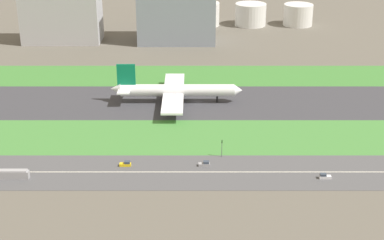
{
  "coord_description": "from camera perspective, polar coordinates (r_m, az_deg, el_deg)",
  "views": [
    {
      "loc": [
        -2.91,
        -266.44,
        104.36
      ],
      "look_at": [
        -4.02,
        -36.5,
        6.0
      ],
      "focal_mm": 53.87,
      "sensor_mm": 36.0,
      "label": 1
    }
  ],
  "objects": [
    {
      "name": "fuel_tank_west",
      "position": [
        436.19,
        1.38,
        10.45
      ],
      "size": [
        24.16,
        24.16,
        16.94
      ],
      "primitive_type": "cylinder",
      "color": "silver",
      "rests_on": "ground_plane"
    },
    {
      "name": "grass_median_south",
      "position": [
        248.42,
        0.92,
        -1.67
      ],
      "size": [
        280.0,
        36.0,
        0.1
      ],
      "primitive_type": "cube",
      "color": "#427F38",
      "rests_on": "ground_plane"
    },
    {
      "name": "car_0",
      "position": [
        225.26,
        -6.33,
        -4.33
      ],
      "size": [
        4.4,
        1.8,
        2.0
      ],
      "color": "yellow",
      "rests_on": "highway"
    },
    {
      "name": "ground_plane",
      "position": [
        286.17,
        0.84,
        1.77
      ],
      "size": [
        800.0,
        800.0,
        0.0
      ],
      "primitive_type": "plane",
      "color": "#5B564C"
    },
    {
      "name": "grass_median_north",
      "position": [
        324.67,
        0.78,
        4.42
      ],
      "size": [
        280.0,
        36.0,
        0.1
      ],
      "primitive_type": "cube",
      "color": "#3D7A33",
      "rests_on": "ground_plane"
    },
    {
      "name": "car_3",
      "position": [
        220.56,
        13.24,
        -5.49
      ],
      "size": [
        4.4,
        1.8,
        2.0
      ],
      "rotation": [
        0.0,
        0.0,
        3.14
      ],
      "color": "silver",
      "rests_on": "highway"
    },
    {
      "name": "fuel_tank_east",
      "position": [
        443.38,
        10.73,
        10.19
      ],
      "size": [
        21.56,
        21.56,
        15.71
      ],
      "primitive_type": "cylinder",
      "color": "silver",
      "rests_on": "ground_plane"
    },
    {
      "name": "hangar_building",
      "position": [
        388.79,
        -1.27,
        11.36
      ],
      "size": [
        51.26,
        29.91,
        49.8
      ],
      "primitive_type": "cube",
      "color": "gray",
      "rests_on": "ground_plane"
    },
    {
      "name": "car_1",
      "position": [
        223.84,
        1.51,
        -4.37
      ],
      "size": [
        4.4,
        1.8,
        2.0
      ],
      "color": "#99999E",
      "rests_on": "highway"
    },
    {
      "name": "fuel_tank_centre",
      "position": [
        438.38,
        6.08,
        10.35
      ],
      "size": [
        23.04,
        23.04,
        16.19
      ],
      "primitive_type": "cylinder",
      "color": "silver",
      "rests_on": "ground_plane"
    },
    {
      "name": "airliner",
      "position": [
        284.07,
        -1.52,
        2.94
      ],
      "size": [
        65.0,
        56.0,
        19.7
      ],
      "color": "white",
      "rests_on": "runway"
    },
    {
      "name": "runway",
      "position": [
        286.15,
        0.84,
        1.78
      ],
      "size": [
        280.0,
        46.0,
        0.1
      ],
      "primitive_type": "cube",
      "color": "#38383D",
      "rests_on": "ground_plane"
    },
    {
      "name": "terminal_building",
      "position": [
        399.87,
        -12.51,
        10.05
      ],
      "size": [
        51.29,
        25.36,
        34.63
      ],
      "primitive_type": "cube",
      "color": "#B2B2B7",
      "rests_on": "ground_plane"
    },
    {
      "name": "highway_centerline",
      "position": [
        219.77,
        1.01,
        -5.16
      ],
      "size": [
        266.0,
        0.5,
        0.01
      ],
      "primitive_type": "cube",
      "color": "silver",
      "rests_on": "highway"
    },
    {
      "name": "highway",
      "position": [
        219.79,
        1.01,
        -5.18
      ],
      "size": [
        280.0,
        28.0,
        0.1
      ],
      "primitive_type": "cube",
      "color": "#4C4C4F",
      "rests_on": "ground_plane"
    },
    {
      "name": "traffic_light",
      "position": [
        229.72,
        3.22,
        -2.7
      ],
      "size": [
        0.36,
        0.5,
        7.2
      ],
      "color": "#4C4C51",
      "rests_on": "highway"
    },
    {
      "name": "bus_0",
      "position": [
        224.59,
        -17.04,
        -5.12
      ],
      "size": [
        11.6,
        2.5,
        3.5
      ],
      "rotation": [
        0.0,
        0.0,
        3.14
      ],
      "color": "#99999E",
      "rests_on": "highway"
    }
  ]
}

